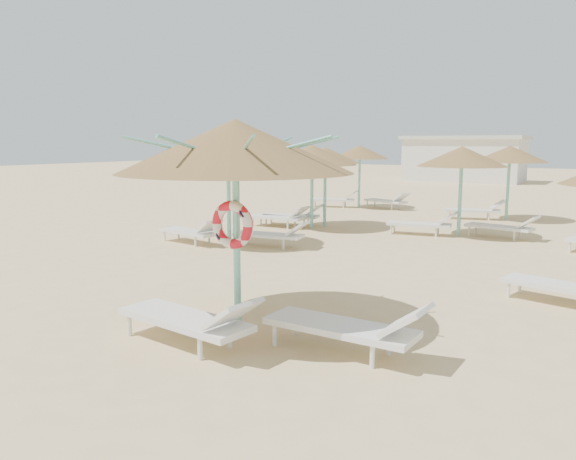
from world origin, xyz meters
The scene contains 6 objects.
ground centered at (0.00, 0.00, 0.00)m, with size 120.00×120.00×0.00m, color #DAC285.
main_palapa centered at (-0.46, 0.29, 2.74)m, with size 3.51×3.51×3.14m.
lounger_main_a centered at (-0.47, -0.74, 0.39)m, with size 2.34×0.94×0.83m.
lounger_main_b centered at (1.52, 0.13, 0.39)m, with size 2.24×0.71×0.81m.
palapa_field centered at (1.59, 9.96, 2.30)m, with size 19.33×14.45×2.72m.
service_hut centered at (-6.00, 35.00, 1.64)m, with size 8.40×4.40×3.25m.
Camera 1 is at (4.58, -6.39, 2.81)m, focal length 35.00 mm.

